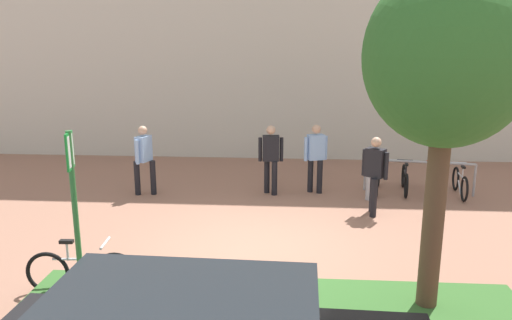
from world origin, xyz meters
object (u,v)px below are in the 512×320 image
object	(u,v)px
bike_at_sign	(82,272)
person_shirt_blue	(316,154)
parking_sign_post	(73,192)
bike_rack_cluster	(418,180)
person_suited_dark	(375,171)
tree_sidewalk	(448,59)
bollard_steel	(369,182)
person_casual_tan	(144,156)
person_suited_navy	(271,155)

from	to	relation	value
bike_at_sign	person_shirt_blue	world-z (taller)	person_shirt_blue
parking_sign_post	bike_rack_cluster	world-z (taller)	parking_sign_post
person_shirt_blue	person_suited_dark	bearing A→B (deg)	-51.66
tree_sidewalk	bike_at_sign	distance (m)	5.91
tree_sidewalk	person_suited_dark	world-z (taller)	tree_sidewalk
parking_sign_post	person_shirt_blue	bearing A→B (deg)	56.45
person_suited_dark	bike_at_sign	bearing A→B (deg)	-141.80
bollard_steel	bike_at_sign	bearing A→B (deg)	-135.60
tree_sidewalk	parking_sign_post	size ratio (longest dim) A/B	1.86
bollard_steel	parking_sign_post	bearing A→B (deg)	-134.46
parking_sign_post	person_casual_tan	world-z (taller)	parking_sign_post
parking_sign_post	person_casual_tan	xyz separation A→B (m)	(-0.52, 5.04, -0.66)
person_suited_navy	bike_at_sign	bearing A→B (deg)	-116.76
bike_rack_cluster	bike_at_sign	bearing A→B (deg)	-138.83
person_shirt_blue	person_suited_navy	world-z (taller)	same
person_suited_navy	tree_sidewalk	bearing A→B (deg)	-66.18
bike_at_sign	bollard_steel	xyz separation A→B (m)	(4.97, 4.87, 0.10)
tree_sidewalk	person_suited_navy	distance (m)	6.42
bike_rack_cluster	bollard_steel	size ratio (longest dim) A/B	2.93
bike_rack_cluster	person_shirt_blue	size ratio (longest dim) A/B	1.53
person_shirt_blue	bike_rack_cluster	bearing A→B (deg)	2.57
person_casual_tan	person_suited_dark	world-z (taller)	same
bollard_steel	person_suited_navy	world-z (taller)	person_suited_navy
person_shirt_blue	person_suited_navy	size ratio (longest dim) A/B	1.00
parking_sign_post	person_casual_tan	size ratio (longest dim) A/B	1.46
tree_sidewalk	parking_sign_post	world-z (taller)	tree_sidewalk
bike_at_sign	person_suited_dark	size ratio (longest dim) A/B	0.98
person_casual_tan	bollard_steel	bearing A→B (deg)	-0.35
bollard_steel	person_suited_dark	bearing A→B (deg)	-93.78
person_casual_tan	person_suited_navy	distance (m)	3.09
bollard_steel	person_suited_dark	size ratio (longest dim) A/B	0.52
person_suited_dark	person_suited_navy	size ratio (longest dim) A/B	1.00
person_casual_tan	person_shirt_blue	bearing A→B (deg)	6.42
tree_sidewalk	bike_at_sign	bearing A→B (deg)	177.34
bollard_steel	person_casual_tan	size ratio (longest dim) A/B	0.52
bike_at_sign	person_shirt_blue	xyz separation A→B (m)	(3.71, 5.37, 0.63)
bollard_steel	person_shirt_blue	bearing A→B (deg)	158.27
bollard_steel	person_shirt_blue	world-z (taller)	person_shirt_blue
person_suited_navy	bike_rack_cluster	bearing A→B (deg)	4.81
person_shirt_blue	bollard_steel	bearing A→B (deg)	-21.73
person_suited_dark	bollard_steel	bearing A→B (deg)	86.22
bike_rack_cluster	person_shirt_blue	world-z (taller)	person_shirt_blue
tree_sidewalk	person_casual_tan	world-z (taller)	tree_sidewalk
tree_sidewalk	bike_at_sign	xyz separation A→B (m)	(-5.00, 0.23, -3.14)
person_suited_dark	person_suited_navy	xyz separation A→B (m)	(-2.29, 1.32, 0.00)
tree_sidewalk	person_suited_navy	bearing A→B (deg)	113.82
person_suited_dark	parking_sign_post	bearing A→B (deg)	-140.47
person_casual_tan	person_suited_dark	distance (m)	5.47
bike_rack_cluster	person_suited_navy	distance (m)	3.73
tree_sidewalk	person_shirt_blue	bearing A→B (deg)	102.97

